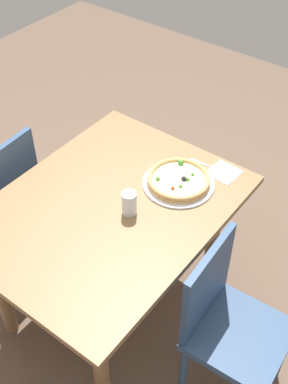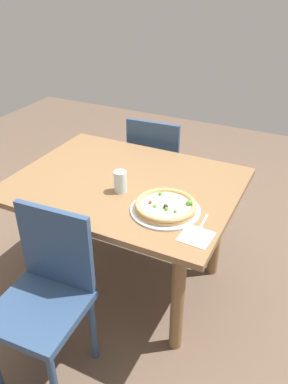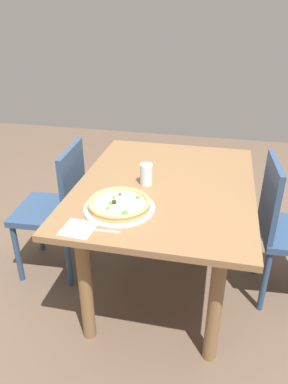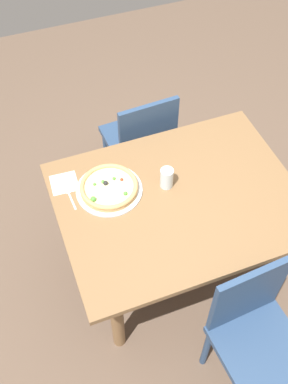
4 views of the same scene
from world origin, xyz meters
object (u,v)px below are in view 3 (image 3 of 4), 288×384
(fork, at_px, (99,230))
(napkin, at_px, (78,229))
(chair_near, at_px, (286,226))
(pizza, at_px, (119,204))
(chair_far, at_px, (58,206))
(plate, at_px, (119,208))
(dining_table, at_px, (165,201))
(drinking_glass, at_px, (146,174))

(fork, bearing_deg, napkin, 0.39)
(chair_near, bearing_deg, pizza, -67.58)
(chair_far, bearing_deg, fork, -142.99)
(chair_near, xyz_separation_m, napkin, (-0.64, 1.00, 0.26))
(chair_near, distance_m, fork, 1.14)
(plate, xyz_separation_m, napkin, (-0.21, 0.13, -0.00))
(pizza, bearing_deg, dining_table, -28.40)
(chair_near, bearing_deg, fork, -59.04)
(dining_table, relative_size, drinking_glass, 10.59)
(chair_near, relative_size, chair_far, 1.00)
(drinking_glass, bearing_deg, chair_near, -80.26)
(fork, height_order, napkin, fork)
(chair_far, bearing_deg, napkin, -149.21)
(plate, relative_size, fork, 2.11)
(plate, xyz_separation_m, pizza, (-0.00, -0.00, 0.03))
(chair_near, xyz_separation_m, fork, (-0.63, 0.91, 0.26))
(pizza, height_order, fork, pizza)
(fork, xyz_separation_m, napkin, (-0.01, 0.09, -0.00))
(chair_far, height_order, napkin, chair_far)
(dining_table, height_order, drinking_glass, drinking_glass)
(dining_table, relative_size, plate, 3.58)
(dining_table, xyz_separation_m, napkin, (-0.53, 0.31, 0.11))
(dining_table, relative_size, fork, 7.55)
(plate, height_order, napkin, plate)
(chair_far, distance_m, fork, 0.79)
(dining_table, height_order, chair_far, chair_far)
(plate, bearing_deg, napkin, 147.77)
(chair_far, height_order, fork, chair_far)
(dining_table, distance_m, drinking_glass, 0.20)
(pizza, bearing_deg, chair_near, -63.67)
(dining_table, bearing_deg, napkin, 150.01)
(chair_near, distance_m, napkin, 1.22)
(chair_near, distance_m, chair_far, 1.40)
(chair_near, height_order, pizza, chair_near)
(chair_far, xyz_separation_m, napkin, (-0.58, -0.39, 0.26))
(chair_near, xyz_separation_m, plate, (-0.43, 0.87, 0.26))
(pizza, distance_m, drinking_glass, 0.30)
(drinking_glass, bearing_deg, pizza, 166.50)
(drinking_glass, xyz_separation_m, napkin, (-0.50, 0.20, -0.06))
(chair_far, height_order, pizza, chair_far)
(chair_near, height_order, plate, chair_near)
(dining_table, xyz_separation_m, chair_near, (0.11, -0.70, -0.14))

